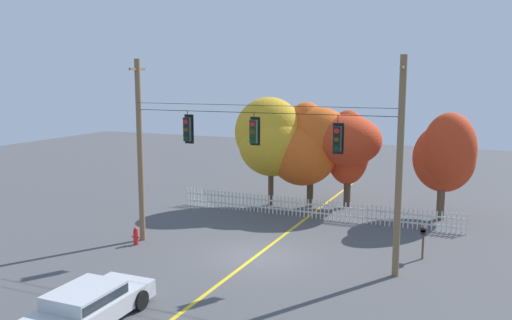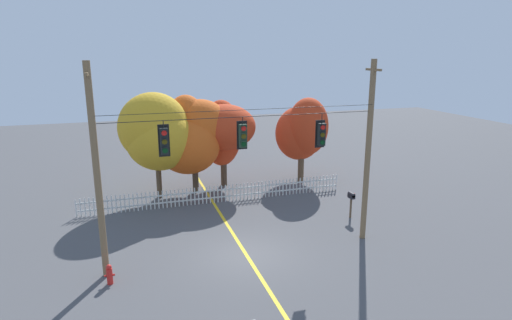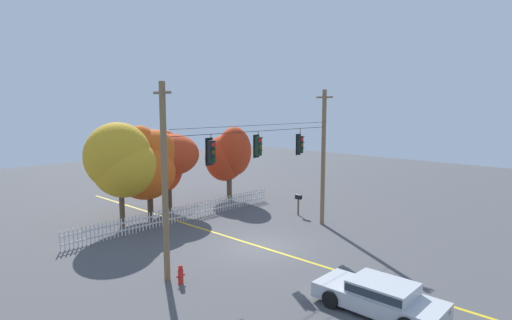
# 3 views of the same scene
# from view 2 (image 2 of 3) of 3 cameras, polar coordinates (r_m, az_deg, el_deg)

# --- Properties ---
(ground) EXTENTS (80.00, 80.00, 0.00)m
(ground) POSITION_cam_2_polar(r_m,az_deg,el_deg) (18.62, -1.33, -12.63)
(ground) COLOR #4C4C4F
(lane_centerline_stripe) EXTENTS (0.16, 36.00, 0.01)m
(lane_centerline_stripe) POSITION_cam_2_polar(r_m,az_deg,el_deg) (18.62, -1.33, -12.62)
(lane_centerline_stripe) COLOR gold
(lane_centerline_stripe) RESTS_ON ground
(signal_support_span) EXTENTS (11.61, 1.10, 8.17)m
(signal_support_span) POSITION_cam_2_polar(r_m,az_deg,el_deg) (17.13, -1.41, -0.08)
(signal_support_span) COLOR brown
(signal_support_span) RESTS_ON ground
(traffic_signal_eastbound_side) EXTENTS (0.43, 0.38, 1.41)m
(traffic_signal_eastbound_side) POSITION_cam_2_polar(r_m,az_deg,el_deg) (16.34, -12.27, 2.51)
(traffic_signal_eastbound_side) COLOR black
(traffic_signal_northbound_secondary) EXTENTS (0.43, 0.38, 1.34)m
(traffic_signal_northbound_secondary) POSITION_cam_2_polar(r_m,az_deg,el_deg) (16.89, -1.80, 3.31)
(traffic_signal_northbound_secondary) COLOR black
(traffic_signal_northbound_primary) EXTENTS (0.43, 0.38, 1.50)m
(traffic_signal_northbound_primary) POSITION_cam_2_polar(r_m,az_deg,el_deg) (18.14, 8.78, 3.46)
(traffic_signal_northbound_primary) COLOR black
(white_picket_fence) EXTENTS (15.27, 0.06, 1.01)m
(white_picket_fence) POSITION_cam_2_polar(r_m,az_deg,el_deg) (24.56, -5.17, -4.57)
(white_picket_fence) COLOR silver
(white_picket_fence) RESTS_ON ground
(autumn_maple_near_fence) EXTENTS (4.24, 3.73, 6.27)m
(autumn_maple_near_fence) POSITION_cam_2_polar(r_m,az_deg,el_deg) (24.98, -13.26, 3.58)
(autumn_maple_near_fence) COLOR brown
(autumn_maple_near_fence) RESTS_ON ground
(autumn_maple_mid) EXTENTS (4.61, 3.80, 5.99)m
(autumn_maple_mid) POSITION_cam_2_polar(r_m,az_deg,el_deg) (25.88, -8.66, 3.31)
(autumn_maple_mid) COLOR #473828
(autumn_maple_mid) RESTS_ON ground
(autumn_oak_far_east) EXTENTS (4.02, 3.65, 5.56)m
(autumn_oak_far_east) POSITION_cam_2_polar(r_m,az_deg,el_deg) (26.77, -4.72, 4.06)
(autumn_oak_far_east) COLOR #473828
(autumn_oak_far_east) RESTS_ON ground
(autumn_maple_far_west) EXTENTS (3.22, 3.53, 5.63)m
(autumn_maple_far_west) POSITION_cam_2_polar(r_m,az_deg,el_deg) (28.10, 6.32, 3.96)
(autumn_maple_far_west) COLOR brown
(autumn_maple_far_west) RESTS_ON ground
(fire_hydrant) EXTENTS (0.38, 0.22, 0.79)m
(fire_hydrant) POSITION_cam_2_polar(r_m,az_deg,el_deg) (17.25, -19.14, -14.36)
(fire_hydrant) COLOR red
(fire_hydrant) RESTS_ON ground
(roadside_mailbox) EXTENTS (0.25, 0.44, 1.39)m
(roadside_mailbox) POSITION_cam_2_polar(r_m,az_deg,el_deg) (22.58, 12.73, -4.92)
(roadside_mailbox) COLOR brown
(roadside_mailbox) RESTS_ON ground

